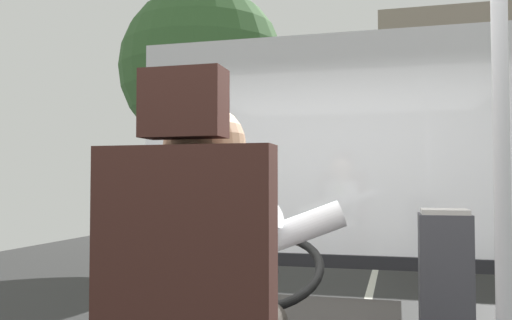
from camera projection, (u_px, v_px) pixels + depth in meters
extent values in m
cube|color=#2C2C2C|center=(375.00, 273.00, 10.28)|extent=(18.00, 44.00, 0.05)
cube|color=silver|center=(375.00, 271.00, 10.28)|extent=(0.12, 39.60, 0.00)
cube|color=#381E19|center=(183.00, 273.00, 1.39)|extent=(0.48, 0.10, 0.66)
cube|color=#381E19|center=(184.00, 104.00, 1.41)|extent=(0.22, 0.10, 0.18)
cylinder|color=silver|center=(204.00, 281.00, 1.54)|extent=(0.33, 0.33, 0.56)
cube|color=#70934C|center=(223.00, 250.00, 1.71)|extent=(0.06, 0.01, 0.35)
sphere|color=#A37A5B|center=(205.00, 145.00, 1.56)|extent=(0.24, 0.24, 0.24)
cylinder|color=silver|center=(259.00, 244.00, 1.78)|extent=(0.58, 0.22, 0.28)
cylinder|color=silver|center=(205.00, 242.00, 1.83)|extent=(0.58, 0.22, 0.28)
cylinder|color=black|center=(266.00, 306.00, 2.26)|extent=(0.07, 0.24, 0.36)
torus|color=black|center=(261.00, 269.00, 2.18)|extent=(0.51, 0.47, 0.27)
cylinder|color=black|center=(261.00, 269.00, 2.18)|extent=(0.14, 0.14, 0.09)
cylinder|color=#B7B7BC|center=(501.00, 131.00, 1.47)|extent=(0.04, 0.04, 2.29)
cube|color=#9E9993|center=(444.00, 211.00, 2.18)|extent=(0.18, 0.19, 0.02)
cube|color=silver|center=(327.00, 143.00, 3.42)|extent=(2.50, 0.01, 1.40)
cube|color=black|center=(327.00, 260.00, 3.39)|extent=(2.50, 0.08, 0.08)
cylinder|color=#4C3828|center=(202.00, 193.00, 11.32)|extent=(0.25, 0.25, 2.96)
sphere|color=#335B2D|center=(203.00, 69.00, 11.42)|extent=(3.48, 3.48, 3.48)
cylinder|color=black|center=(503.00, 225.00, 18.07)|extent=(0.14, 0.49, 0.49)
cube|color=silver|center=(495.00, 211.00, 22.28)|extent=(1.98, 4.40, 0.55)
cube|color=#282D33|center=(496.00, 199.00, 22.05)|extent=(1.62, 2.42, 0.42)
cylinder|color=black|center=(466.00, 215.00, 23.83)|extent=(0.14, 0.45, 0.45)
cylinder|color=black|center=(475.00, 219.00, 21.19)|extent=(0.14, 0.45, 0.45)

